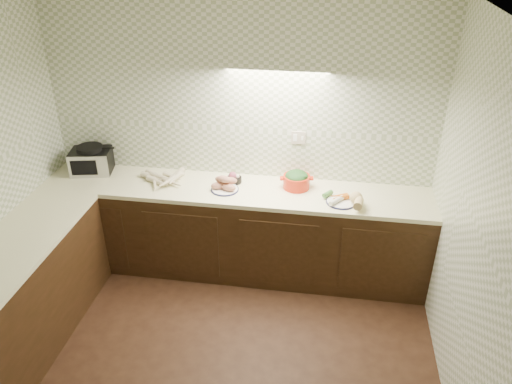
# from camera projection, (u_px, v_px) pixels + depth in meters

# --- Properties ---
(room) EXTENTS (3.60, 3.60, 2.60)m
(room) POSITION_uv_depth(u_px,v_px,m) (183.00, 201.00, 2.94)
(room) COLOR black
(room) RESTS_ON ground
(counter) EXTENTS (3.60, 3.60, 0.90)m
(counter) POSITION_uv_depth(u_px,v_px,m) (137.00, 275.00, 4.19)
(counter) COLOR black
(counter) RESTS_ON ground
(toaster_oven) EXTENTS (0.42, 0.36, 0.27)m
(toaster_oven) POSITION_uv_depth(u_px,v_px,m) (91.00, 160.00, 4.83)
(toaster_oven) COLOR black
(toaster_oven) RESTS_ON counter
(parsnip_pile) EXTENTS (0.33, 0.43, 0.08)m
(parsnip_pile) POSITION_uv_depth(u_px,v_px,m) (159.00, 179.00, 4.68)
(parsnip_pile) COLOR beige
(parsnip_pile) RESTS_ON counter
(sweet_potato_plate) EXTENTS (0.26, 0.25, 0.15)m
(sweet_potato_plate) POSITION_uv_depth(u_px,v_px,m) (225.00, 185.00, 4.54)
(sweet_potato_plate) COLOR #14153D
(sweet_potato_plate) RESTS_ON counter
(onion_bowl) EXTENTS (0.14, 0.14, 0.11)m
(onion_bowl) POSITION_uv_depth(u_px,v_px,m) (234.00, 178.00, 4.68)
(onion_bowl) COLOR black
(onion_bowl) RESTS_ON counter
(dutch_oven) EXTENTS (0.31, 0.28, 0.17)m
(dutch_oven) POSITION_uv_depth(u_px,v_px,m) (297.00, 180.00, 4.56)
(dutch_oven) COLOR red
(dutch_oven) RESTS_ON counter
(veg_plate) EXTENTS (0.38, 0.29, 0.12)m
(veg_plate) POSITION_uv_depth(u_px,v_px,m) (348.00, 199.00, 4.33)
(veg_plate) COLOR #14153D
(veg_plate) RESTS_ON counter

